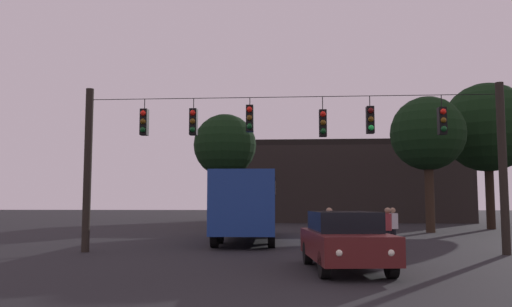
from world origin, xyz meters
TOP-DOWN VIEW (x-y plane):
  - ground_plane at (0.00, 24.50)m, footprint 168.00×168.00m
  - overhead_signal_span at (-0.05, 11.42)m, footprint 14.84×0.44m
  - city_bus at (-1.98, 17.73)m, footprint 2.88×11.08m
  - car_near_right at (1.45, 7.07)m, footprint 2.24×4.47m
  - pedestrian_crossing_left at (3.86, 13.13)m, footprint 0.33×0.41m
  - pedestrian_crossing_center at (3.42, 11.79)m, footprint 0.33×0.41m
  - pedestrian_crossing_right at (1.33, 10.93)m, footprint 0.30×0.40m
  - corner_building at (5.53, 42.36)m, footprint 19.89×9.84m
  - tree_left_silhouette at (8.14, 24.30)m, footprint 4.39×4.39m
  - tree_behind_building at (13.09, 28.37)m, footprint 5.91×5.91m
  - tree_right_far at (-4.63, 29.44)m, footprint 4.43×4.43m

SIDE VIEW (x-z plane):
  - ground_plane at x=0.00m, z-range 0.00..0.00m
  - car_near_right at x=1.45m, z-range 0.04..1.56m
  - pedestrian_crossing_left at x=3.86m, z-range 0.09..1.66m
  - pedestrian_crossing_center at x=3.42m, z-range 0.10..1.68m
  - pedestrian_crossing_right at x=1.33m, z-range 0.10..1.68m
  - city_bus at x=-1.98m, z-range 0.37..3.37m
  - corner_building at x=5.53m, z-range 0.00..7.14m
  - overhead_signal_span at x=-0.05m, z-range 0.68..6.59m
  - tree_right_far at x=-4.63m, z-range 1.75..9.74m
  - tree_left_silhouette at x=8.14m, z-range 1.77..9.79m
  - tree_behind_building at x=13.09m, z-range 1.86..11.54m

